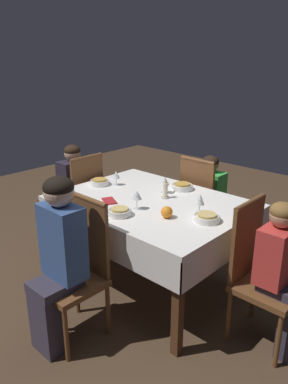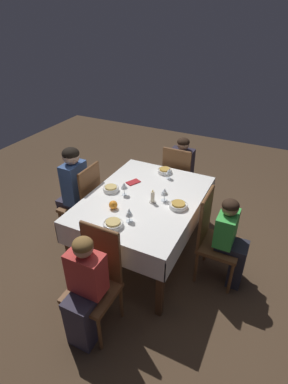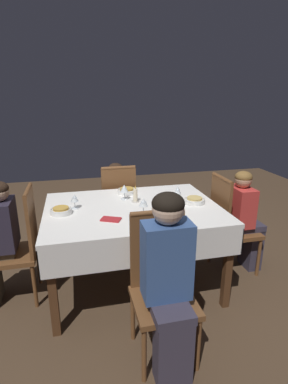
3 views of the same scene
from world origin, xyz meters
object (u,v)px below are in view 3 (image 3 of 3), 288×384
at_px(napkin_red_folded, 111,219).
at_px(bowl_east, 61,211).
at_px(bowl_north, 148,220).
at_px(wine_glass_west, 178,191).
at_px(candle_centerpiece, 135,196).
at_px(chair_east, 21,242).
at_px(chair_west, 229,222).
at_px(bowl_west, 195,200).
at_px(wine_glass_south, 124,189).
at_px(person_adult_denim, 169,276).
at_px(person_child_green, 116,198).
at_px(person_child_red, 245,217).
at_px(wine_glass_east, 74,198).
at_px(orange_fruit, 174,206).
at_px(chair_south, 118,204).
at_px(bowl_south, 127,191).
at_px(chair_north, 161,281).
at_px(wine_glass_north, 144,203).
at_px(dining_table, 133,216).

bearing_deg(napkin_red_folded, bowl_east, -30.73).
relative_size(bowl_north, bowl_east, 0.99).
relative_size(wine_glass_west, candle_centerpiece, 0.95).
bearing_deg(chair_east, chair_west, 89.50).
relative_size(bowl_west, wine_glass_south, 1.28).
distance_m(person_adult_denim, person_child_green, 1.89).
height_order(wine_glass_south, candle_centerpiece, candle_centerpiece).
height_order(person_child_red, person_child_green, person_child_red).
bearing_deg(chair_west, wine_glass_west, 85.37).
height_order(chair_east, person_child_green, chair_east).
xyz_separation_m(person_adult_denim, wine_glass_east, (0.53, -1.01, 0.20)).
bearing_deg(person_child_red, person_adult_denim, 130.89).
bearing_deg(orange_fruit, chair_south, -70.26).
relative_size(person_child_green, bowl_south, 5.29).
height_order(wine_glass_west, napkin_red_folded, wine_glass_west).
relative_size(chair_east, bowl_south, 5.36).
bearing_deg(wine_glass_east, orange_fruit, 162.14).
distance_m(chair_north, wine_glass_west, 0.99).
relative_size(chair_north, chair_south, 1.00).
xyz_separation_m(bowl_west, wine_glass_west, (0.13, -0.10, 0.07)).
relative_size(chair_east, person_child_green, 1.01).
bearing_deg(napkin_red_folded, person_adult_denim, 110.83).
bearing_deg(wine_glass_east, bowl_south, -148.64).
bearing_deg(candle_centerpiece, wine_glass_east, 4.46).
relative_size(chair_east, person_child_red, 0.96).
distance_m(bowl_west, bowl_east, 1.18).
bearing_deg(chair_east, person_adult_denim, 45.97).
height_order(wine_glass_west, wine_glass_south, same).
bearing_deg(chair_north, person_child_red, 35.81).
distance_m(wine_glass_north, bowl_south, 0.61).
bearing_deg(napkin_red_folded, chair_west, -167.34).
distance_m(chair_north, bowl_west, 0.95).
distance_m(dining_table, bowl_east, 0.62).
xyz_separation_m(chair_south, wine_glass_west, (-0.46, 0.71, 0.35)).
relative_size(wine_glass_north, bowl_west, 0.79).
xyz_separation_m(person_child_red, wine_glass_south, (1.17, -0.20, 0.32)).
xyz_separation_m(chair_east, person_child_green, (-0.95, -0.91, 0.01)).
distance_m(chair_west, person_adult_denim, 1.34).
bearing_deg(person_child_red, person_child_green, 51.22).
xyz_separation_m(person_child_red, bowl_north, (1.10, 0.40, 0.24)).
bearing_deg(chair_south, person_adult_denim, 91.93).
height_order(person_adult_denim, person_child_red, person_adult_denim).
height_order(bowl_north, bowl_west, same).
distance_m(dining_table, chair_east, 0.98).
bearing_deg(dining_table, napkin_red_folded, 47.96).
bearing_deg(bowl_east, wine_glass_west, -175.55).
height_order(chair_north, wine_glass_west, chair_north).
distance_m(chair_west, chair_south, 1.24).
xyz_separation_m(chair_west, bowl_west, (0.40, 0.05, 0.28)).
bearing_deg(bowl_south, wine_glass_south, 72.79).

